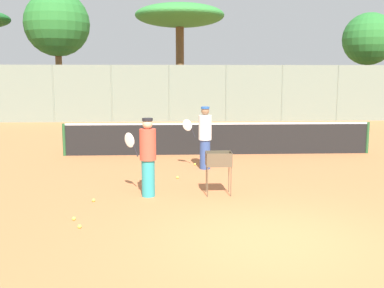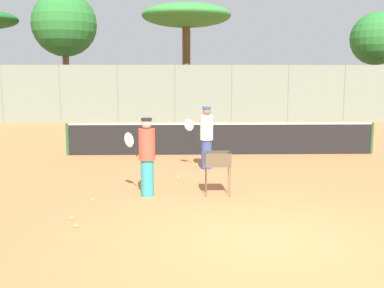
{
  "view_description": "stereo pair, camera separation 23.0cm",
  "coord_description": "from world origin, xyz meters",
  "px_view_note": "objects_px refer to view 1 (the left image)",
  "views": [
    {
      "loc": [
        -1.61,
        -6.78,
        2.59
      ],
      "look_at": [
        -1.09,
        3.78,
        1.0
      ],
      "focal_mm": 42.0,
      "sensor_mm": 36.0,
      "label": 1
    },
    {
      "loc": [
        -1.38,
        -6.79,
        2.59
      ],
      "look_at": [
        -1.09,
        3.78,
        1.0
      ],
      "focal_mm": 42.0,
      "sensor_mm": 36.0,
      "label": 2
    }
  ],
  "objects_px": {
    "tennis_net": "(218,138)",
    "player_white_outfit": "(148,156)",
    "player_red_cap": "(205,137)",
    "ball_cart": "(218,162)",
    "parked_car": "(71,106)"
  },
  "relations": [
    {
      "from": "player_red_cap",
      "to": "ball_cart",
      "type": "xyz_separation_m",
      "value": [
        0.08,
        -2.82,
        -0.19
      ]
    },
    {
      "from": "tennis_net",
      "to": "player_white_outfit",
      "type": "distance_m",
      "value": 5.62
    },
    {
      "from": "tennis_net",
      "to": "player_red_cap",
      "type": "distance_m",
      "value": 2.44
    },
    {
      "from": "player_red_cap",
      "to": "ball_cart",
      "type": "distance_m",
      "value": 2.82
    },
    {
      "from": "tennis_net",
      "to": "player_red_cap",
      "type": "bearing_deg",
      "value": -105.23
    },
    {
      "from": "player_red_cap",
      "to": "parked_car",
      "type": "xyz_separation_m",
      "value": [
        -7.56,
        17.9,
        -0.25
      ]
    },
    {
      "from": "tennis_net",
      "to": "player_white_outfit",
      "type": "xyz_separation_m",
      "value": [
        -2.1,
        -5.21,
        0.33
      ]
    },
    {
      "from": "player_red_cap",
      "to": "ball_cart",
      "type": "relative_size",
      "value": 1.84
    },
    {
      "from": "ball_cart",
      "to": "parked_car",
      "type": "height_order",
      "value": "parked_car"
    },
    {
      "from": "player_white_outfit",
      "to": "tennis_net",
      "type": "bearing_deg",
      "value": -73.51
    },
    {
      "from": "player_white_outfit",
      "to": "ball_cart",
      "type": "bearing_deg",
      "value": -139.2
    },
    {
      "from": "tennis_net",
      "to": "player_red_cap",
      "type": "relative_size",
      "value": 5.84
    },
    {
      "from": "player_red_cap",
      "to": "ball_cart",
      "type": "height_order",
      "value": "player_red_cap"
    },
    {
      "from": "player_red_cap",
      "to": "parked_car",
      "type": "distance_m",
      "value": 19.43
    },
    {
      "from": "tennis_net",
      "to": "player_white_outfit",
      "type": "relative_size",
      "value": 6.0
    }
  ]
}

